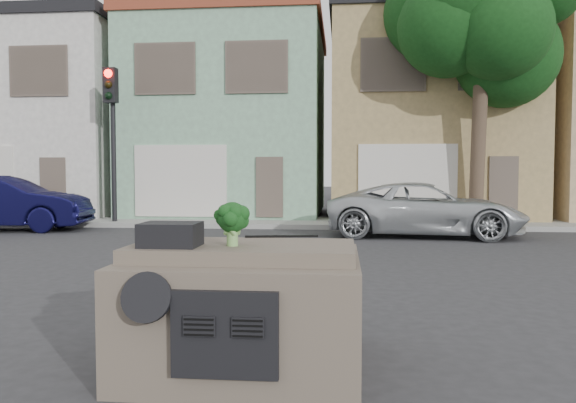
# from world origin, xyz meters

# --- Properties ---
(ground_plane) EXTENTS (120.00, 120.00, 0.00)m
(ground_plane) POSITION_xyz_m (0.00, 0.00, 0.00)
(ground_plane) COLOR #303033
(ground_plane) RESTS_ON ground
(sidewalk) EXTENTS (40.00, 3.00, 0.15)m
(sidewalk) POSITION_xyz_m (0.00, 10.50, 0.07)
(sidewalk) COLOR gray
(sidewalk) RESTS_ON ground
(townhouse_white) EXTENTS (7.20, 8.20, 7.55)m
(townhouse_white) POSITION_xyz_m (-11.00, 14.50, 3.77)
(townhouse_white) COLOR silver
(townhouse_white) RESTS_ON ground
(townhouse_mint) EXTENTS (7.20, 8.20, 7.55)m
(townhouse_mint) POSITION_xyz_m (-3.50, 14.50, 3.77)
(townhouse_mint) COLOR #80AE8D
(townhouse_mint) RESTS_ON ground
(townhouse_tan) EXTENTS (7.20, 8.20, 7.55)m
(townhouse_tan) POSITION_xyz_m (4.00, 14.50, 3.77)
(townhouse_tan) COLOR #A18857
(townhouse_tan) RESTS_ON ground
(navy_sedan) EXTENTS (5.18, 2.48, 1.64)m
(navy_sedan) POSITION_xyz_m (-9.21, 7.82, 0.00)
(navy_sedan) COLOR black
(navy_sedan) RESTS_ON ground
(silver_pickup) EXTENTS (5.47, 2.90, 1.46)m
(silver_pickup) POSITION_xyz_m (3.10, 7.55, 0.00)
(silver_pickup) COLOR silver
(silver_pickup) RESTS_ON ground
(traffic_signal) EXTENTS (0.40, 0.40, 5.10)m
(traffic_signal) POSITION_xyz_m (-6.50, 9.50, 2.55)
(traffic_signal) COLOR black
(traffic_signal) RESTS_ON ground
(tree_near) EXTENTS (4.40, 4.00, 8.50)m
(tree_near) POSITION_xyz_m (5.00, 9.80, 4.25)
(tree_near) COLOR #123A12
(tree_near) RESTS_ON ground
(car_dashboard) EXTENTS (2.00, 1.80, 1.12)m
(car_dashboard) POSITION_xyz_m (0.00, -3.00, 0.56)
(car_dashboard) COLOR brown
(car_dashboard) RESTS_ON ground
(instrument_hump) EXTENTS (0.48, 0.38, 0.20)m
(instrument_hump) POSITION_xyz_m (-0.58, -3.35, 1.22)
(instrument_hump) COLOR black
(instrument_hump) RESTS_ON car_dashboard
(wiper_arm) EXTENTS (0.69, 0.15, 0.02)m
(wiper_arm) POSITION_xyz_m (0.28, -2.62, 1.13)
(wiper_arm) COLOR black
(wiper_arm) RESTS_ON car_dashboard
(broccoli) EXTENTS (0.39, 0.39, 0.38)m
(broccoli) POSITION_xyz_m (-0.07, -3.27, 1.31)
(broccoli) COLOR #103611
(broccoli) RESTS_ON car_dashboard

